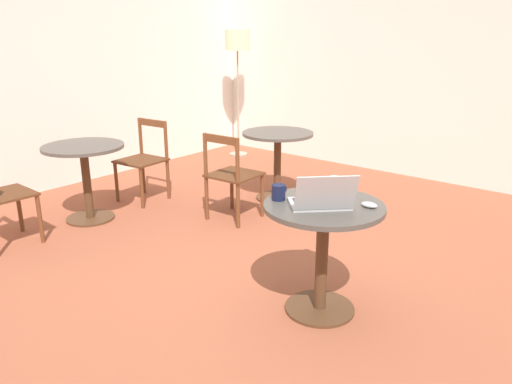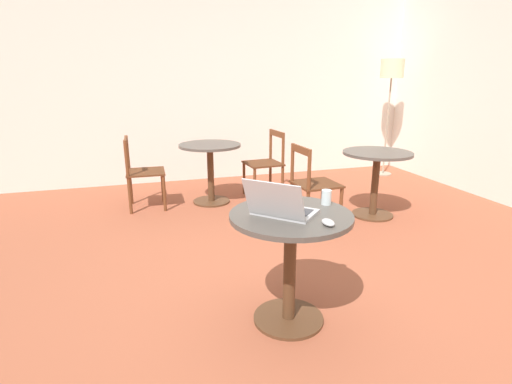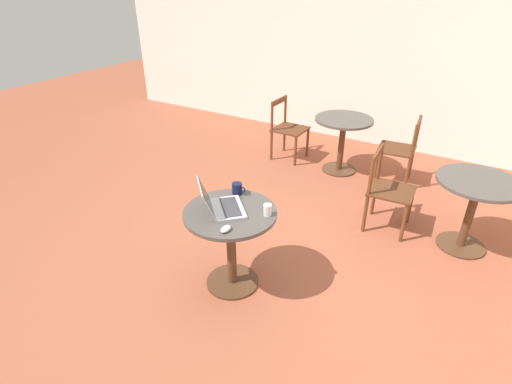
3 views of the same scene
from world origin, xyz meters
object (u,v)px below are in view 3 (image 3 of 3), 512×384
cafe_table_near (231,231)px  chair_mid_left (387,190)px  mouse (226,229)px  drinking_glass (268,210)px  chair_far_right (400,150)px  cafe_table_far (343,133)px  cafe_table_mid (475,199)px  mug (237,189)px  laptop (221,205)px  chair_far_left (288,129)px

cafe_table_near → chair_mid_left: 1.74m
mouse → drinking_glass: bearing=65.0°
chair_far_right → mouse: size_ratio=8.25×
cafe_table_near → mouse: (0.12, -0.23, 0.20)m
cafe_table_far → drinking_glass: bearing=-83.6°
cafe_table_mid → chair_mid_left: 0.77m
cafe_table_far → mug: mug is taller
chair_mid_left → laptop: bearing=-120.9°
laptop → mug: 0.28m
chair_far_left → mouse: 2.97m
chair_far_left → drinking_glass: size_ratio=8.88×
chair_mid_left → drinking_glass: (-0.58, -1.42, 0.34)m
chair_far_right → drinking_glass: 2.58m
cafe_table_mid → mouse: mouse is taller
cafe_table_mid → drinking_glass: bearing=-132.5°
mouse → mug: 0.54m
laptop → drinking_glass: size_ratio=5.11×
chair_far_right → drinking_glass: (-0.45, -2.52, 0.34)m
cafe_table_far → laptop: laptop is taller
chair_mid_left → chair_far_left: same height
chair_far_right → mouse: 2.93m
chair_far_right → cafe_table_mid: bearing=-50.1°
cafe_table_near → mug: size_ratio=5.92×
mug → drinking_glass: (0.38, -0.16, -0.00)m
chair_mid_left → chair_far_left: 1.96m
cafe_table_near → chair_far_right: size_ratio=0.88×
cafe_table_mid → mouse: (-1.49, -1.79, 0.20)m
mug → drinking_glass: 0.41m
chair_far_left → drinking_glass: 2.72m
cafe_table_mid → cafe_table_far: bearing=148.1°
mouse → drinking_glass: (0.15, 0.33, 0.03)m
chair_far_right → laptop: 2.77m
cafe_table_mid → chair_far_left: bearing=157.0°
laptop → mouse: bearing=-48.4°
mug → drinking_glass: mug is taller
chair_mid_left → chair_far_right: bearing=96.8°
laptop → mouse: laptop is taller
cafe_table_near → drinking_glass: (0.27, 0.10, 0.23)m
cafe_table_far → drinking_glass: drinking_glass is taller
mouse → cafe_table_far: bearing=92.5°
cafe_table_mid → laptop: size_ratio=1.53×
chair_mid_left → mug: chair_mid_left is taller
cafe_table_far → chair_mid_left: size_ratio=0.88×
cafe_table_near → mug: bearing=111.3°
chair_far_right → laptop: laptop is taller
chair_mid_left → mouse: bearing=-112.7°
chair_far_right → mouse: bearing=-101.9°
chair_far_right → cafe_table_near: bearing=-105.4°
cafe_table_far → drinking_glass: 2.48m
chair_far_right → chair_mid_left: bearing=-83.2°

